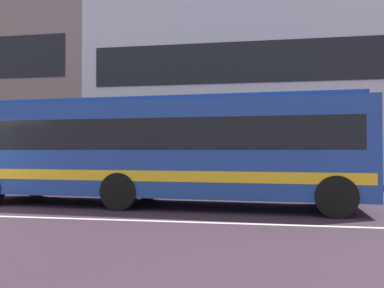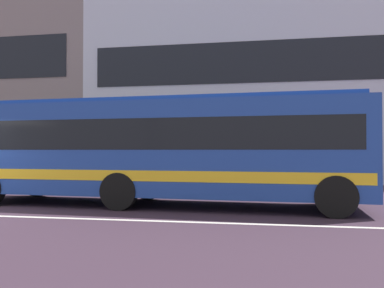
% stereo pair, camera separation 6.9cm
% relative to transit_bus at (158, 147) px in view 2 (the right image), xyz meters
% --- Properties ---
extents(hedge_row_far, '(18.47, 1.10, 0.82)m').
position_rel_transit_bus_xyz_m(hedge_row_far, '(-6.95, 3.93, -1.27)').
color(hedge_row_far, '#2E5E29').
rests_on(hedge_row_far, ground_plane).
extents(apartment_block_right, '(20.11, 8.83, 10.11)m').
position_rel_transit_bus_xyz_m(apartment_block_right, '(3.84, 12.57, 3.38)').
color(apartment_block_right, silver).
rests_on(apartment_block_right, ground_plane).
extents(transit_bus, '(11.61, 3.19, 3.03)m').
position_rel_transit_bus_xyz_m(transit_bus, '(0.00, 0.00, 0.00)').
color(transit_bus, '#204299').
rests_on(transit_bus, ground_plane).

